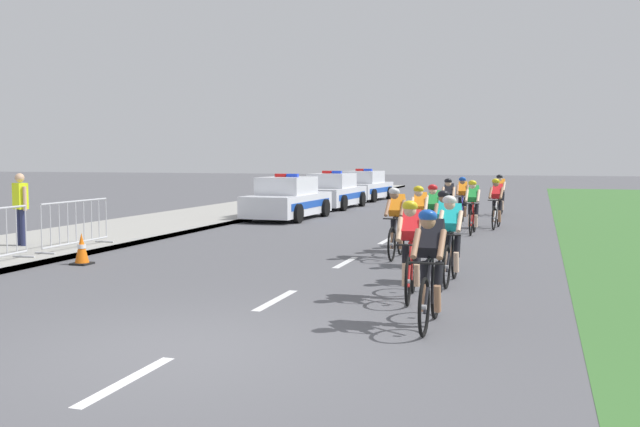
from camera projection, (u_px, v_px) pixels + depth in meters
ground_plane at (185, 349)px, 7.86m from camera, size 160.00×160.00×0.00m
sidewalk_slab at (181, 220)px, 23.47m from camera, size 4.05×60.00×0.12m
kerb_edge at (234, 221)px, 22.89m from camera, size 0.16×60.00×0.13m
lane_markings_centre at (386, 240)px, 18.16m from camera, size 0.14×25.60×0.01m
cyclist_lead at (430, 266)px, 8.80m from camera, size 0.42×1.72×1.56m
cyclist_second at (411, 248)px, 10.55m from camera, size 0.45×1.72×1.56m
cyclist_third at (451, 238)px, 11.89m from camera, size 0.42×1.72×1.56m
cyclist_fourth at (445, 227)px, 13.68m from camera, size 0.42×1.72×1.56m
cyclist_fifth at (396, 222)px, 14.88m from camera, size 0.42×1.72×1.56m
cyclist_sixth at (420, 218)px, 15.86m from camera, size 0.43×1.72×1.56m
cyclist_seventh at (434, 215)px, 16.69m from camera, size 0.42×1.72×1.56m
cyclist_eighth at (473, 206)px, 19.63m from camera, size 0.42×1.72×1.56m
cyclist_ninth at (448, 202)px, 21.32m from camera, size 0.43×1.72×1.56m
cyclist_tenth at (497, 203)px, 21.14m from camera, size 0.44×1.72×1.56m
cyclist_eleventh at (462, 199)px, 22.97m from camera, size 0.43×1.72×1.56m
cyclist_twelfth at (500, 194)px, 25.93m from camera, size 0.44×1.72×1.56m
police_car_nearest at (288, 200)px, 24.42m from camera, size 2.12×4.46×1.59m
police_car_second at (333, 192)px, 29.71m from camera, size 2.11×4.46×1.59m
police_car_third at (364, 187)px, 35.08m from camera, size 2.25×4.52×1.59m
crowd_barrier_rear at (76, 225)px, 15.72m from camera, size 0.50×2.32×1.07m
traffic_cone_near at (82, 249)px, 14.05m from camera, size 0.36×0.36×0.64m
spectator_closest at (21, 204)px, 16.09m from camera, size 0.51×0.35×1.68m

